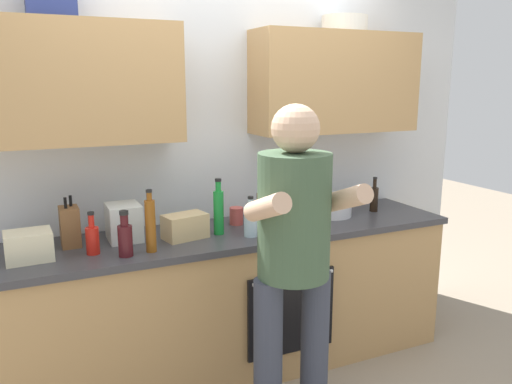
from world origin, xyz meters
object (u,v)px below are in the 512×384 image
at_px(bottle_syrup, 150,225).
at_px(bottle_vinegar, 261,211).
at_px(person_standing, 294,252).
at_px(mixing_bowl, 332,209).
at_px(grocery_bag_rice, 29,246).
at_px(bottle_water, 251,220).
at_px(knife_block, 70,226).
at_px(cup_ceramic, 236,216).
at_px(grocery_bag_bread, 185,226).
at_px(grocery_bag_produce, 124,222).
at_px(bottle_hotsauce, 92,239).
at_px(bottle_soda, 219,210).
at_px(bottle_soy, 374,198).
at_px(bottle_wine, 125,238).
at_px(bottle_juice, 288,209).

distance_m(bottle_syrup, bottle_vinegar, 0.71).
xyz_separation_m(person_standing, bottle_vinegar, (0.16, 0.70, 0.02)).
bearing_deg(mixing_bowl, grocery_bag_rice, -177.19).
height_order(bottle_water, mixing_bowl, bottle_water).
xyz_separation_m(knife_block, grocery_bag_rice, (-0.21, -0.15, -0.04)).
distance_m(cup_ceramic, grocery_bag_bread, 0.41).
xyz_separation_m(cup_ceramic, grocery_bag_rice, (-1.20, -0.17, 0.02)).
bearing_deg(person_standing, bottle_syrup, 132.49).
relative_size(bottle_syrup, knife_block, 1.21).
distance_m(person_standing, bottle_vinegar, 0.72).
height_order(bottle_vinegar, cup_ceramic, bottle_vinegar).
bearing_deg(grocery_bag_rice, grocery_bag_produce, 15.58).
xyz_separation_m(bottle_hotsauce, bottle_vinegar, (0.98, 0.02, 0.04)).
relative_size(bottle_water, bottle_soda, 0.71).
xyz_separation_m(bottle_soda, knife_block, (-0.82, 0.13, -0.03)).
height_order(bottle_soy, mixing_bowl, bottle_soy).
height_order(bottle_syrup, bottle_vinegar, bottle_syrup).
distance_m(bottle_water, bottle_hotsauce, 0.88).
height_order(bottle_wine, bottle_soda, bottle_soda).
relative_size(bottle_syrup, grocery_bag_bread, 1.38).
height_order(bottle_syrup, bottle_hotsauce, bottle_syrup).
xyz_separation_m(bottle_hotsauce, knife_block, (-0.09, 0.19, 0.03)).
relative_size(bottle_water, bottle_hotsauce, 1.05).
height_order(person_standing, cup_ceramic, person_standing).
distance_m(knife_block, grocery_bag_produce, 0.29).
bearing_deg(bottle_soy, grocery_bag_rice, -178.06).
bearing_deg(bottle_soy, grocery_bag_bread, -177.79).
distance_m(bottle_soda, grocery_bag_produce, 0.54).
xyz_separation_m(person_standing, knife_block, (-0.91, 0.87, 0.01)).
bearing_deg(bottle_juice, knife_block, 168.27).
relative_size(knife_block, grocery_bag_produce, 1.26).
distance_m(bottle_water, cup_ceramic, 0.27).
distance_m(bottle_soy, bottle_vinegar, 0.91).
xyz_separation_m(bottle_wine, knife_block, (-0.24, 0.30, 0.01)).
bearing_deg(bottle_syrup, bottle_soda, 18.95).
bearing_deg(knife_block, bottle_water, -14.37).
bearing_deg(bottle_vinegar, bottle_soy, 5.55).
bearing_deg(bottle_vinegar, cup_ceramic, 114.98).
bearing_deg(bottle_vinegar, grocery_bag_produce, 168.99).
distance_m(bottle_soy, cup_ceramic, 1.00).
relative_size(person_standing, grocery_bag_bread, 6.95).
bearing_deg(bottle_juice, person_standing, -115.71).
bearing_deg(grocery_bag_rice, bottle_juice, -4.03).
bearing_deg(bottle_soda, cup_ceramic, 40.59).
bearing_deg(mixing_bowl, person_standing, -132.48).
height_order(bottle_soy, bottle_soda, bottle_soda).
xyz_separation_m(bottle_water, mixing_bowl, (0.68, 0.19, -0.05)).
relative_size(bottle_syrup, mixing_bowl, 1.31).
bearing_deg(bottle_water, cup_ceramic, 85.38).
bearing_deg(bottle_soy, cup_ceramic, 174.49).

